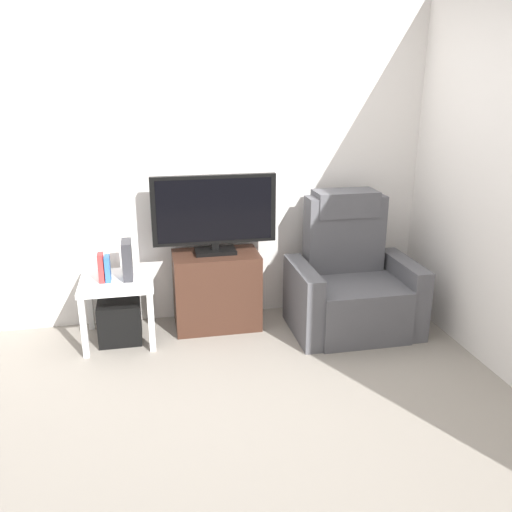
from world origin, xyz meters
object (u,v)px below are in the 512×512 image
object	(u,v)px
subwoofer_box	(120,320)
book_leftmost	(101,268)
side_table	(117,289)
book_middle	(108,269)
recliner_armchair	(351,283)
game_console	(127,260)
television	(214,212)
tv_stand	(217,290)

from	to	relation	value
subwoofer_box	book_leftmost	xyz separation A→B (m)	(-0.10, -0.02, 0.45)
subwoofer_box	book_leftmost	distance (m)	0.46
side_table	book_middle	bearing A→B (deg)	-159.86
recliner_armchair	side_table	distance (m)	1.83
book_leftmost	game_console	world-z (taller)	game_console
television	subwoofer_box	distance (m)	1.11
book_leftmost	game_console	distance (m)	0.20
television	side_table	world-z (taller)	television
tv_stand	book_middle	distance (m)	0.88
recliner_armchair	subwoofer_box	distance (m)	1.84
television	game_console	distance (m)	0.75
tv_stand	side_table	bearing A→B (deg)	-172.41
television	book_leftmost	distance (m)	0.94
game_console	book_leftmost	bearing A→B (deg)	-171.03
tv_stand	recliner_armchair	bearing A→B (deg)	-12.01
television	book_leftmost	xyz separation A→B (m)	(-0.87, -0.14, -0.34)
subwoofer_box	book_middle	bearing A→B (deg)	-159.86
side_table	game_console	bearing A→B (deg)	6.34
tv_stand	recliner_armchair	size ratio (longest dim) A/B	0.63
tv_stand	game_console	world-z (taller)	game_console
subwoofer_box	book_leftmost	bearing A→B (deg)	-168.69
tv_stand	recliner_armchair	distance (m)	1.08
recliner_armchair	book_middle	world-z (taller)	recliner_armchair
book_middle	game_console	size ratio (longest dim) A/B	0.67
book_middle	side_table	bearing A→B (deg)	20.14
recliner_armchair	game_console	size ratio (longest dim) A/B	3.71
recliner_armchair	tv_stand	bearing A→B (deg)	174.98
recliner_armchair	subwoofer_box	size ratio (longest dim) A/B	3.40
side_table	book_middle	distance (m)	0.19
book_leftmost	book_middle	world-z (taller)	book_leftmost
book_middle	game_console	world-z (taller)	game_console
recliner_armchair	book_middle	distance (m)	1.89
subwoofer_box	game_console	size ratio (longest dim) A/B	1.09
tv_stand	side_table	distance (m)	0.78
game_console	tv_stand	bearing A→B (deg)	7.76
book_leftmost	book_middle	size ratio (longest dim) A/B	1.10
side_table	game_console	world-z (taller)	game_console
book_leftmost	game_console	size ratio (longest dim) A/B	0.74
recliner_armchair	side_table	world-z (taller)	recliner_armchair
recliner_armchair	book_leftmost	world-z (taller)	recliner_armchair
subwoofer_box	book_middle	xyz separation A→B (m)	(-0.05, -0.02, 0.44)
television	subwoofer_box	world-z (taller)	television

